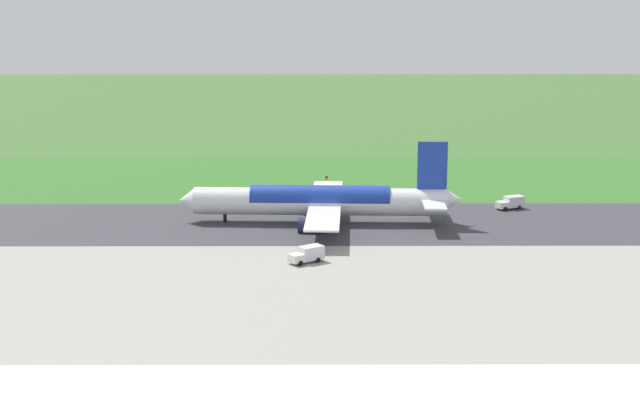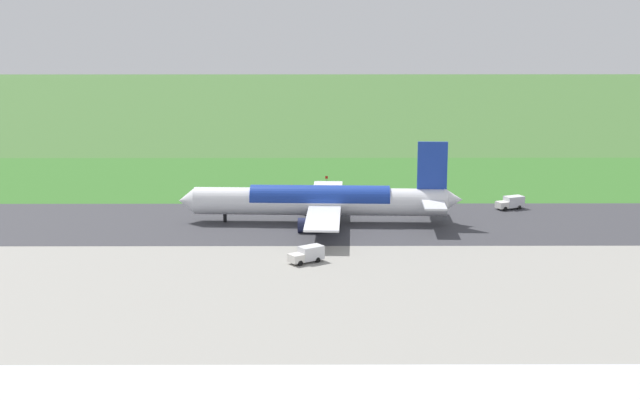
{
  "view_description": "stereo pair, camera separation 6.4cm",
  "coord_description": "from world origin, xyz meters",
  "px_view_note": "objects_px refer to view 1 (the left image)",
  "views": [
    {
      "loc": [
        10.74,
        168.32,
        40.13
      ],
      "look_at": [
        9.91,
        0.0,
        4.5
      ],
      "focal_mm": 50.86,
      "sensor_mm": 36.0,
      "label": 1
    },
    {
      "loc": [
        10.67,
        168.32,
        40.13
      ],
      "look_at": [
        9.91,
        0.0,
        4.5
      ],
      "focal_mm": 50.86,
      "sensor_mm": 36.0,
      "label": 2
    }
  ],
  "objects_px": {
    "airliner_main": "(322,201)",
    "no_stopping_sign": "(326,181)",
    "service_truck_fuel": "(307,254)",
    "service_truck_baggage": "(511,202)",
    "traffic_cone_orange": "(292,185)"
  },
  "relations": [
    {
      "from": "airliner_main",
      "to": "service_truck_baggage",
      "type": "relative_size",
      "value": 8.7
    },
    {
      "from": "service_truck_fuel",
      "to": "traffic_cone_orange",
      "type": "height_order",
      "value": "service_truck_fuel"
    },
    {
      "from": "no_stopping_sign",
      "to": "traffic_cone_orange",
      "type": "height_order",
      "value": "no_stopping_sign"
    },
    {
      "from": "traffic_cone_orange",
      "to": "service_truck_baggage",
      "type": "bearing_deg",
      "value": 151.58
    },
    {
      "from": "airliner_main",
      "to": "traffic_cone_orange",
      "type": "xyz_separation_m",
      "value": [
        6.72,
        -36.63,
        -4.08
      ]
    },
    {
      "from": "airliner_main",
      "to": "no_stopping_sign",
      "type": "bearing_deg",
      "value": -92.12
    },
    {
      "from": "airliner_main",
      "to": "no_stopping_sign",
      "type": "height_order",
      "value": "airliner_main"
    },
    {
      "from": "service_truck_fuel",
      "to": "no_stopping_sign",
      "type": "xyz_separation_m",
      "value": [
        -3.8,
        -61.79,
        0.26
      ]
    },
    {
      "from": "service_truck_fuel",
      "to": "traffic_cone_orange",
      "type": "bearing_deg",
      "value": -86.26
    },
    {
      "from": "airliner_main",
      "to": "traffic_cone_orange",
      "type": "height_order",
      "value": "airliner_main"
    },
    {
      "from": "no_stopping_sign",
      "to": "airliner_main",
      "type": "bearing_deg",
      "value": 87.88
    },
    {
      "from": "service_truck_fuel",
      "to": "no_stopping_sign",
      "type": "relative_size",
      "value": 2.15
    },
    {
      "from": "no_stopping_sign",
      "to": "traffic_cone_orange",
      "type": "bearing_deg",
      "value": -16.44
    },
    {
      "from": "service_truck_baggage",
      "to": "traffic_cone_orange",
      "type": "height_order",
      "value": "service_truck_baggage"
    },
    {
      "from": "airliner_main",
      "to": "service_truck_fuel",
      "type": "height_order",
      "value": "airliner_main"
    }
  ]
}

